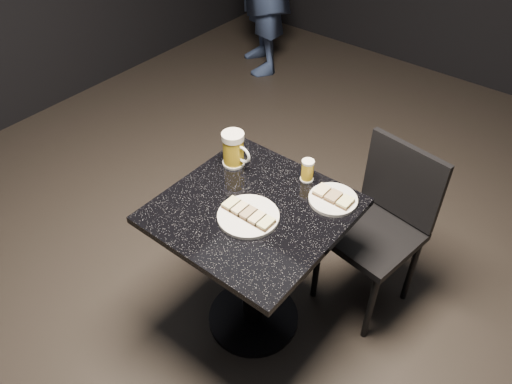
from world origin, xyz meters
TOP-DOWN VIEW (x-y plane):
  - floor at (0.00, 0.00)m, footprint 6.00×6.00m
  - plate_large at (0.02, -0.05)m, footprint 0.24×0.24m
  - plate_small at (0.22, 0.23)m, footprint 0.20×0.20m
  - table at (0.00, 0.00)m, footprint 0.70×0.70m
  - beer_mug at (-0.24, 0.17)m, footprint 0.14×0.10m
  - beer_tumbler at (0.07, 0.28)m, footprint 0.06×0.06m
  - chair at (0.34, 0.51)m, footprint 0.43×0.43m
  - canapes_on_plate_large at (0.02, -0.05)m, footprint 0.22×0.07m
  - canapes_on_plate_small at (0.22, 0.23)m, footprint 0.16×0.07m

SIDE VIEW (x-z plane):
  - floor at x=0.00m, z-range 0.00..0.00m
  - chair at x=0.34m, z-range 0.07..0.93m
  - table at x=0.00m, z-range 0.13..0.88m
  - plate_large at x=0.02m, z-range 0.75..0.76m
  - plate_small at x=0.22m, z-range 0.75..0.76m
  - canapes_on_plate_large at x=0.02m, z-range 0.76..0.78m
  - canapes_on_plate_small at x=0.22m, z-range 0.76..0.78m
  - beer_tumbler at x=0.07m, z-range 0.75..0.85m
  - beer_mug at x=-0.24m, z-range 0.75..0.91m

